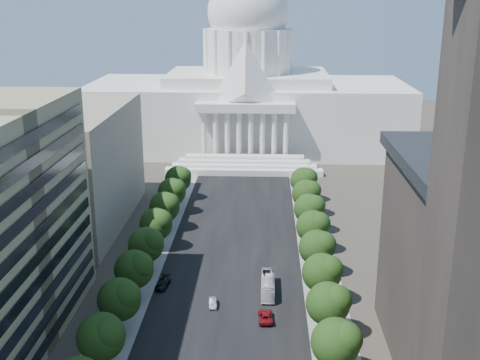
# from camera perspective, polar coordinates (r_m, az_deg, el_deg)

# --- Properties ---
(road_asphalt) EXTENTS (30.00, 260.00, 0.01)m
(road_asphalt) POSITION_cam_1_polar(r_m,az_deg,el_deg) (146.01, -0.46, -5.73)
(road_asphalt) COLOR black
(road_asphalt) RESTS_ON ground
(sidewalk_left) EXTENTS (8.00, 260.00, 0.02)m
(sidewalk_left) POSITION_cam_1_polar(r_m,az_deg,el_deg) (148.13, -7.85, -5.55)
(sidewalk_left) COLOR gray
(sidewalk_left) RESTS_ON ground
(sidewalk_right) EXTENTS (8.00, 260.00, 0.02)m
(sidewalk_right) POSITION_cam_1_polar(r_m,az_deg,el_deg) (146.34, 7.03, -5.81)
(sidewalk_right) COLOR gray
(sidewalk_right) RESTS_ON ground
(capitol) EXTENTS (120.00, 56.00, 73.00)m
(capitol) POSITION_cam_1_polar(r_m,az_deg,el_deg) (232.37, 0.73, 7.98)
(capitol) COLOR white
(capitol) RESTS_ON ground
(office_block_left_far) EXTENTS (38.00, 52.00, 30.00)m
(office_block_left_far) POSITION_cam_1_polar(r_m,az_deg,el_deg) (160.04, -17.71, 1.18)
(office_block_left_far) COLOR gray
(office_block_left_far) RESTS_ON ground
(tree_l_c) EXTENTS (7.79, 7.60, 9.97)m
(tree_l_c) POSITION_cam_1_polar(r_m,az_deg,el_deg) (97.71, -12.89, -14.21)
(tree_l_c) COLOR #33261C
(tree_l_c) RESTS_ON ground
(tree_l_d) EXTENTS (7.79, 7.60, 9.97)m
(tree_l_d) POSITION_cam_1_polar(r_m,az_deg,el_deg) (107.79, -11.23, -10.96)
(tree_l_d) COLOR #33261C
(tree_l_d) RESTS_ON ground
(tree_l_e) EXTENTS (7.79, 7.60, 9.97)m
(tree_l_e) POSITION_cam_1_polar(r_m,az_deg,el_deg) (118.23, -9.89, -8.26)
(tree_l_e) COLOR #33261C
(tree_l_e) RESTS_ON ground
(tree_l_f) EXTENTS (7.79, 7.60, 9.97)m
(tree_l_f) POSITION_cam_1_polar(r_m,az_deg,el_deg) (128.94, -8.78, -6.00)
(tree_l_f) COLOR #33261C
(tree_l_f) RESTS_ON ground
(tree_l_g) EXTENTS (7.79, 7.60, 9.97)m
(tree_l_g) POSITION_cam_1_polar(r_m,az_deg,el_deg) (139.86, -7.86, -4.09)
(tree_l_g) COLOR #33261C
(tree_l_g) RESTS_ON ground
(tree_l_h) EXTENTS (7.79, 7.60, 9.97)m
(tree_l_h) POSITION_cam_1_polar(r_m,az_deg,el_deg) (150.95, -7.07, -2.46)
(tree_l_h) COLOR #33261C
(tree_l_h) RESTS_ON ground
(tree_l_i) EXTENTS (7.79, 7.60, 9.97)m
(tree_l_i) POSITION_cam_1_polar(r_m,az_deg,el_deg) (162.16, -6.39, -1.05)
(tree_l_i) COLOR #33261C
(tree_l_i) RESTS_ON ground
(tree_l_j) EXTENTS (7.79, 7.60, 9.97)m
(tree_l_j) POSITION_cam_1_polar(r_m,az_deg,el_deg) (173.48, -5.80, 0.17)
(tree_l_j) COLOR #33261C
(tree_l_j) RESTS_ON ground
(tree_r_c) EXTENTS (7.79, 7.60, 9.97)m
(tree_r_c) POSITION_cam_1_polar(r_m,az_deg,el_deg) (95.25, 9.27, -14.87)
(tree_r_c) COLOR #33261C
(tree_r_c) RESTS_ON ground
(tree_r_d) EXTENTS (7.79, 7.60, 9.97)m
(tree_r_d) POSITION_cam_1_polar(r_m,az_deg,el_deg) (105.56, 8.53, -11.44)
(tree_r_d) COLOR #33261C
(tree_r_d) RESTS_ON ground
(tree_r_e) EXTENTS (7.79, 7.60, 9.97)m
(tree_r_e) POSITION_cam_1_polar(r_m,az_deg,el_deg) (116.20, 7.94, -8.63)
(tree_r_e) COLOR #33261C
(tree_r_e) RESTS_ON ground
(tree_r_f) EXTENTS (7.79, 7.60, 9.97)m
(tree_r_f) POSITION_cam_1_polar(r_m,az_deg,el_deg) (127.08, 7.45, -6.30)
(tree_r_f) COLOR #33261C
(tree_r_f) RESTS_ON ground
(tree_r_g) EXTENTS (7.79, 7.60, 9.97)m
(tree_r_g) POSITION_cam_1_polar(r_m,az_deg,el_deg) (138.15, 7.05, -4.33)
(tree_r_g) COLOR #33261C
(tree_r_g) RESTS_ON ground
(tree_r_h) EXTENTS (7.79, 7.60, 9.97)m
(tree_r_h) POSITION_cam_1_polar(r_m,az_deg,el_deg) (149.36, 6.70, -2.66)
(tree_r_h) COLOR #33261C
(tree_r_h) RESTS_ON ground
(tree_r_i) EXTENTS (7.79, 7.60, 9.97)m
(tree_r_i) POSITION_cam_1_polar(r_m,az_deg,el_deg) (160.69, 6.41, -1.22)
(tree_r_i) COLOR #33261C
(tree_r_i) RESTS_ON ground
(tree_r_j) EXTENTS (7.79, 7.60, 9.97)m
(tree_r_j) POSITION_cam_1_polar(r_m,az_deg,el_deg) (172.11, 6.15, 0.02)
(tree_r_j) COLOR #33261C
(tree_r_j) RESTS_ON ground
(streetlight_b) EXTENTS (2.61, 0.44, 9.00)m
(streetlight_b) POSITION_cam_1_polar(r_m,az_deg,el_deg) (95.10, 10.28, -15.43)
(streetlight_b) COLOR gray
(streetlight_b) RESTS_ON ground
(streetlight_c) EXTENTS (2.61, 0.44, 9.00)m
(streetlight_c) POSITION_cam_1_polar(r_m,az_deg,el_deg) (116.81, 8.69, -8.87)
(streetlight_c) COLOR gray
(streetlight_c) RESTS_ON ground
(streetlight_d) EXTENTS (2.61, 0.44, 9.00)m
(streetlight_d) POSITION_cam_1_polar(r_m,az_deg,el_deg) (139.63, 7.64, -4.40)
(streetlight_d) COLOR gray
(streetlight_d) RESTS_ON ground
(streetlight_e) EXTENTS (2.61, 0.44, 9.00)m
(streetlight_e) POSITION_cam_1_polar(r_m,az_deg,el_deg) (163.08, 6.90, -1.20)
(streetlight_e) COLOR gray
(streetlight_e) RESTS_ON ground
(streetlight_f) EXTENTS (2.61, 0.44, 9.00)m
(streetlight_f) POSITION_cam_1_polar(r_m,az_deg,el_deg) (186.94, 6.35, 1.19)
(streetlight_f) COLOR gray
(streetlight_f) RESTS_ON ground
(car_silver) EXTENTS (1.91, 4.11, 1.30)m
(car_silver) POSITION_cam_1_polar(r_m,az_deg,el_deg) (116.68, -2.61, -11.56)
(car_silver) COLOR #96989D
(car_silver) RESTS_ON ground
(car_red) EXTENTS (2.89, 5.73, 1.55)m
(car_red) POSITION_cam_1_polar(r_m,az_deg,el_deg) (111.98, 2.44, -12.80)
(car_red) COLOR maroon
(car_red) RESTS_ON ground
(car_dark_b) EXTENTS (2.85, 5.68, 1.58)m
(car_dark_b) POSITION_cam_1_polar(r_m,az_deg,el_deg) (124.39, -7.33, -9.71)
(car_dark_b) COLOR black
(car_dark_b) RESTS_ON ground
(city_bus) EXTENTS (2.68, 11.24, 3.13)m
(city_bus) POSITION_cam_1_polar(r_m,az_deg,el_deg) (121.13, 2.66, -9.94)
(city_bus) COLOR silver
(city_bus) RESTS_ON ground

